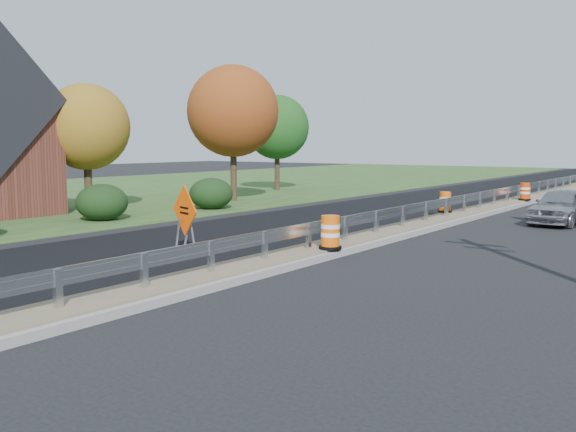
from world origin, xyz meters
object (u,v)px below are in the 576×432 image
Objects in this scene: caution_sign at (185,237)px; barrel_median_near at (330,233)px; car_silver at (561,206)px; barrel_median_far at (525,192)px; barrel_median_mid at (445,202)px.

barrel_median_near is (3.55, 2.06, 0.17)m from caution_sign.
barrel_median_far is at bearing 119.08° from car_silver.
barrel_median_far is 8.06m from car_silver.
barrel_median_far is at bearing 90.00° from barrel_median_near.
caution_sign reaches higher than barrel_median_mid.
car_silver is (6.97, 13.67, 0.20)m from caution_sign.
barrel_median_mid is 4.56m from car_silver.
caution_sign is 13.25m from barrel_median_mid.
barrel_median_mid is 0.97× the size of barrel_median_far.
barrel_median_far reaches higher than barrel_median_mid.
caution_sign is 2.21× the size of barrel_median_far.
car_silver is (3.42, -7.30, 0.05)m from barrel_median_far.
caution_sign is 2.13× the size of barrel_median_near.
barrel_median_far is at bearing 99.20° from caution_sign.
barrel_median_near is at bearing 48.94° from caution_sign.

